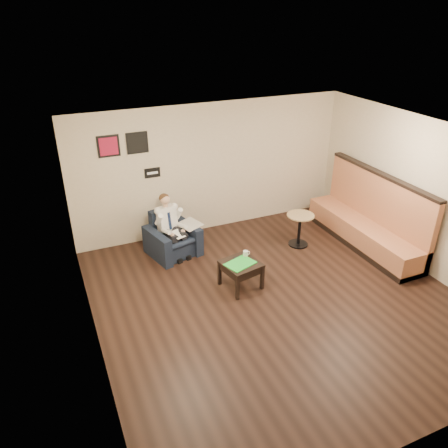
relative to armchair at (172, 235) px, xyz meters
name	(u,v)px	position (x,y,z in m)	size (l,w,h in m)	color
ground	(278,300)	(1.18, -2.22, -0.43)	(6.00, 6.00, 0.00)	black
wall_back	(212,168)	(1.18, 0.78, 0.97)	(6.00, 0.02, 2.80)	beige
wall_front	(434,353)	(1.18, -5.22, 0.97)	(6.00, 0.02, 2.80)	beige
wall_left	(88,270)	(-1.82, -2.22, 0.97)	(0.02, 6.00, 2.80)	beige
wall_right	(426,198)	(4.18, -2.22, 0.97)	(0.02, 6.00, 2.80)	beige
ceiling	(289,141)	(1.18, -2.22, 2.37)	(6.00, 6.00, 0.02)	white
seating_sign	(152,173)	(-0.12, 0.76, 1.07)	(0.32, 0.02, 0.20)	black
art_print_left	(108,146)	(-0.92, 0.76, 1.72)	(0.42, 0.03, 0.42)	#A81436
art_print_right	(137,143)	(-0.37, 0.76, 1.72)	(0.42, 0.03, 0.42)	black
armchair	(172,235)	(0.00, 0.00, 0.00)	(0.89, 0.89, 0.86)	black
seated_man	(175,230)	(0.03, -0.11, 0.16)	(0.56, 0.85, 1.18)	silver
lap_papers	(178,234)	(0.05, -0.20, 0.10)	(0.20, 0.28, 0.01)	white
newspaper	(190,224)	(0.37, 0.00, 0.16)	(0.38, 0.47, 0.01)	silver
side_table	(241,275)	(0.75, -1.59, -0.18)	(0.61, 0.61, 0.50)	black
green_folder	(240,264)	(0.73, -1.62, 0.07)	(0.50, 0.36, 0.01)	green
coffee_mug	(245,254)	(0.92, -1.42, 0.12)	(0.09, 0.09, 0.11)	white
smartphone	(238,257)	(0.77, -1.41, 0.07)	(0.16, 0.08, 0.01)	black
banquette	(366,212)	(3.77, -1.22, 0.33)	(0.71, 2.96, 1.52)	#B06744
cafe_table	(299,230)	(2.53, -0.71, -0.08)	(0.56, 0.56, 0.70)	#A08156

